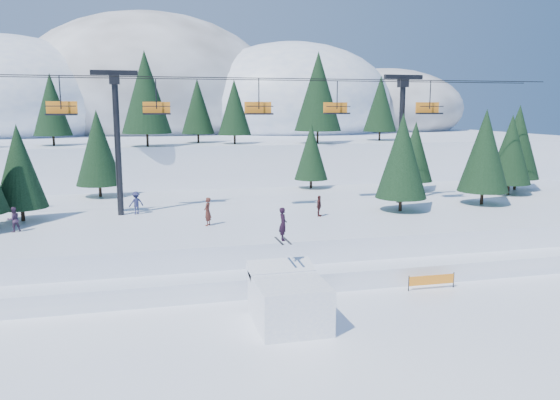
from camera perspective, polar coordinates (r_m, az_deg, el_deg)
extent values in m
plane|color=white|center=(25.75, 3.39, -13.69)|extent=(160.00, 160.00, 0.00)
cube|color=white|center=(42.14, -3.86, -2.66)|extent=(70.00, 22.00, 2.50)
cube|color=white|center=(32.83, -0.77, -7.46)|extent=(70.00, 6.00, 1.10)
cube|color=white|center=(91.13, -9.40, 4.94)|extent=(110.00, 60.00, 6.00)
ellipsoid|color=white|center=(96.86, -26.72, 9.33)|extent=(36.00, 32.40, 19.80)
ellipsoid|color=#605B59|center=(100.62, -13.50, 11.09)|extent=(44.00, 39.60, 26.40)
ellipsoid|color=white|center=(95.92, 1.31, 10.33)|extent=(34.00, 30.60, 19.72)
ellipsoid|color=#605B59|center=(108.40, 10.86, 9.39)|extent=(30.00, 27.00, 15.00)
cylinder|color=black|center=(61.91, -13.68, 6.12)|extent=(0.26, 0.26, 1.44)
cone|color=#18361D|center=(61.83, -13.87, 10.89)|extent=(5.36, 5.36, 8.87)
cylinder|color=black|center=(65.15, -4.75, 6.35)|extent=(0.26, 0.26, 1.05)
cone|color=#18361D|center=(65.05, -4.79, 9.65)|extent=(3.90, 3.90, 6.45)
cylinder|color=black|center=(65.88, 3.95, 6.59)|extent=(0.26, 0.26, 1.50)
cone|color=#18361D|center=(65.82, 4.01, 11.26)|extent=(5.58, 5.58, 9.23)
cylinder|color=black|center=(66.82, -22.57, 5.76)|extent=(0.26, 0.26, 1.12)
cone|color=#18361D|center=(66.73, -22.79, 9.19)|extent=(4.17, 4.17, 6.90)
cylinder|color=black|center=(73.11, 10.35, 6.62)|extent=(0.26, 0.26, 1.16)
cone|color=#18361D|center=(73.02, 10.45, 9.87)|extent=(4.31, 4.31, 7.14)
cylinder|color=black|center=(67.79, -8.53, 6.41)|extent=(0.26, 0.26, 1.08)
cone|color=#18361D|center=(67.69, -8.61, 9.66)|extent=(4.00, 4.00, 6.62)
cube|color=white|center=(26.23, 0.96, -10.65)|extent=(3.24, 4.00, 2.19)
cube|color=white|center=(27.45, 0.04, -7.20)|extent=(3.24, 1.40, 0.78)
imported|color=black|center=(26.78, 0.31, -2.52)|extent=(0.45, 0.63, 1.65)
cube|color=black|center=(26.93, -0.10, -4.29)|extent=(0.11, 1.65, 0.03)
cube|color=black|center=(27.02, 0.72, -4.24)|extent=(0.11, 1.65, 0.03)
cylinder|color=black|center=(40.70, -16.60, 5.43)|extent=(0.44, 0.44, 10.00)
cube|color=black|center=(40.69, -16.95, 12.60)|extent=(3.20, 0.35, 0.35)
cube|color=black|center=(40.66, -16.92, 11.97)|extent=(0.70, 0.70, 0.70)
cylinder|color=black|center=(45.36, 12.53, 5.98)|extent=(0.44, 0.44, 10.00)
cube|color=black|center=(45.34, 12.76, 12.43)|extent=(3.20, 0.35, 0.35)
cube|color=black|center=(45.32, 12.74, 11.86)|extent=(0.70, 0.70, 0.70)
cylinder|color=black|center=(40.47, -0.88, 12.60)|extent=(46.00, 0.06, 0.06)
cylinder|color=black|center=(42.80, -1.62, 12.43)|extent=(46.00, 0.06, 0.06)
cylinder|color=black|center=(39.75, -22.00, 10.39)|extent=(0.08, 0.08, 2.20)
cube|color=black|center=(39.74, -21.87, 8.30)|extent=(2.00, 0.75, 0.12)
cube|color=orange|center=(40.11, -21.84, 8.95)|extent=(2.00, 0.10, 0.85)
cylinder|color=black|center=(39.39, -21.99, 9.09)|extent=(2.00, 0.06, 0.06)
cylinder|color=black|center=(41.79, -12.82, 10.76)|extent=(0.08, 0.08, 2.20)
cube|color=black|center=(41.78, -12.74, 8.78)|extent=(2.00, 0.75, 0.12)
cube|color=orange|center=(42.16, -12.78, 9.39)|extent=(2.00, 0.10, 0.85)
cylinder|color=black|center=(41.43, -12.76, 9.53)|extent=(2.00, 0.06, 0.06)
cylinder|color=black|center=(40.22, -2.22, 11.05)|extent=(0.08, 0.08, 2.20)
cube|color=black|center=(40.21, -2.21, 8.98)|extent=(2.00, 0.75, 0.12)
cube|color=orange|center=(40.58, -2.33, 9.62)|extent=(2.00, 0.10, 0.85)
cylinder|color=black|center=(39.86, -2.11, 9.77)|extent=(2.00, 0.06, 0.06)
cylinder|color=black|center=(44.40, 6.00, 10.86)|extent=(0.08, 0.08, 2.20)
cube|color=black|center=(44.39, 5.96, 8.99)|extent=(2.00, 0.75, 0.12)
cube|color=orange|center=(44.74, 5.81, 9.58)|extent=(2.00, 0.10, 0.85)
cylinder|color=black|center=(44.06, 6.13, 9.70)|extent=(2.00, 0.06, 0.06)
cylinder|color=black|center=(45.04, 15.43, 10.56)|extent=(0.08, 0.08, 2.20)
cube|color=black|center=(45.03, 15.34, 8.71)|extent=(2.00, 0.75, 0.12)
cube|color=orange|center=(45.36, 15.13, 9.30)|extent=(2.00, 0.10, 0.85)
cylinder|color=black|center=(44.73, 15.59, 9.41)|extent=(2.00, 0.06, 0.06)
cylinder|color=black|center=(46.85, 20.33, 0.22)|extent=(0.26, 0.26, 1.07)
cone|color=#18361D|center=(46.42, 20.60, 4.87)|extent=(3.96, 3.96, 6.55)
cylinder|color=black|center=(53.05, 22.73, 1.07)|extent=(0.26, 0.26, 1.00)
cone|color=#18361D|center=(52.69, 22.98, 4.89)|extent=(3.70, 3.70, 6.12)
cylinder|color=black|center=(56.41, 23.34, 1.56)|extent=(0.26, 0.26, 1.12)
cone|color=#18361D|center=(56.05, 23.61, 5.60)|extent=(4.15, 4.15, 6.87)
cylinder|color=black|center=(52.84, 13.79, 1.46)|extent=(0.26, 0.26, 0.91)
cone|color=#18361D|center=(52.49, 13.93, 4.95)|extent=(3.36, 3.36, 5.56)
cylinder|color=black|center=(50.24, -18.27, 0.93)|extent=(0.26, 0.26, 1.06)
cone|color=#18361D|center=(49.84, -18.50, 5.23)|extent=(3.93, 3.93, 6.50)
cylinder|color=black|center=(52.93, 3.25, 1.71)|extent=(0.26, 0.26, 0.87)
cone|color=#18361D|center=(52.59, 3.28, 5.06)|extent=(3.23, 3.23, 5.33)
cylinder|color=black|center=(41.43, -25.28, -1.36)|extent=(0.26, 0.26, 0.93)
cone|color=#18361D|center=(40.98, -25.61, 3.20)|extent=(3.45, 3.45, 5.70)
cylinder|color=black|center=(42.06, 12.46, -0.44)|extent=(0.26, 0.26, 1.03)
cone|color=#18361D|center=(41.59, 12.64, 4.53)|extent=(3.81, 3.81, 6.30)
imported|color=#482121|center=(39.10, 4.10, -0.63)|extent=(0.75, 0.95, 1.51)
imported|color=#272950|center=(41.17, -14.81, -0.29)|extent=(1.23, 0.96, 1.67)
imported|color=#54271E|center=(36.24, -7.58, -1.20)|extent=(0.72, 0.82, 1.88)
imported|color=#402B45|center=(37.97, -26.07, -1.84)|extent=(0.97, 0.91, 1.59)
cylinder|color=black|center=(31.80, 13.30, -8.48)|extent=(0.06, 0.06, 0.90)
cylinder|color=black|center=(33.11, 17.68, -7.95)|extent=(0.06, 0.06, 0.90)
cube|color=orange|center=(32.40, 15.54, -8.05)|extent=(2.80, 0.07, 0.55)
cylinder|color=black|center=(34.99, 12.64, -6.78)|extent=(0.06, 0.06, 0.90)
cylinder|color=black|center=(35.40, 17.18, -6.79)|extent=(0.06, 0.06, 0.90)
cube|color=orange|center=(35.14, 14.93, -6.64)|extent=(2.64, 1.02, 0.55)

